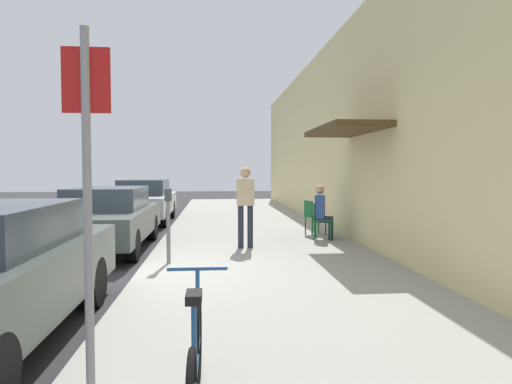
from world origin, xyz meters
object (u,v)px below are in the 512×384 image
object	(u,v)px
seated_patron_0	(322,210)
cafe_chair_1	(313,215)
street_sign	(87,189)
pedestrian_standing	(245,201)
parked_car_1	(107,218)
bicycle_0	(195,363)
cafe_chair_0	(320,218)
parking_meter	(168,220)
parked_car_2	(144,200)

from	to	relation	value
seated_patron_0	cafe_chair_1	distance (m)	0.81
street_sign	pedestrian_standing	distance (m)	6.48
parked_car_1	bicycle_0	distance (m)	7.52
parked_car_1	cafe_chair_0	xyz separation A→B (m)	(4.86, 0.33, -0.09)
cafe_chair_0	parking_meter	bearing A→B (deg)	-143.16
cafe_chair_0	cafe_chair_1	world-z (taller)	same
cafe_chair_0	pedestrian_standing	size ratio (longest dim) A/B	0.51
seated_patron_0	cafe_chair_0	bearing A→B (deg)	162.74
seated_patron_0	bicycle_0	bearing A→B (deg)	-109.77
parking_meter	pedestrian_standing	xyz separation A→B (m)	(1.46, 1.42, 0.23)
parked_car_1	street_sign	xyz separation A→B (m)	(1.50, -7.01, 0.92)
bicycle_0	pedestrian_standing	world-z (taller)	pedestrian_standing
bicycle_0	seated_patron_0	xyz separation A→B (m)	(2.69, 7.49, 0.34)
cafe_chair_0	parked_car_2	bearing A→B (deg)	134.68
parked_car_2	cafe_chair_1	bearing A→B (deg)	-40.52
parking_meter	pedestrian_standing	size ratio (longest dim) A/B	0.78
parking_meter	cafe_chair_0	xyz separation A→B (m)	(3.31, 2.48, -0.26)
parked_car_2	cafe_chair_0	world-z (taller)	parked_car_2
parked_car_1	cafe_chair_1	bearing A→B (deg)	12.65
parking_meter	bicycle_0	xyz separation A→B (m)	(0.67, -5.03, -0.41)
street_sign	bicycle_0	world-z (taller)	street_sign
street_sign	cafe_chair_0	xyz separation A→B (m)	(3.36, 7.34, -1.02)
bicycle_0	pedestrian_standing	distance (m)	6.53
parking_meter	cafe_chair_0	world-z (taller)	parking_meter
parked_car_2	pedestrian_standing	distance (m)	6.70
parked_car_1	cafe_chair_1	size ratio (longest dim) A/B	5.06
cafe_chair_1	pedestrian_standing	distance (m)	2.64
parking_meter	bicycle_0	world-z (taller)	parking_meter
parked_car_1	seated_patron_0	xyz separation A→B (m)	(4.92, 0.31, 0.10)
parked_car_2	cafe_chair_0	bearing A→B (deg)	-45.32
parked_car_1	bicycle_0	world-z (taller)	parked_car_1
parked_car_2	seated_patron_0	xyz separation A→B (m)	(4.92, -4.93, 0.08)
street_sign	pedestrian_standing	size ratio (longest dim) A/B	1.53
street_sign	cafe_chair_1	size ratio (longest dim) A/B	2.99
cafe_chair_1	pedestrian_standing	world-z (taller)	pedestrian_standing
cafe_chair_1	pedestrian_standing	xyz separation A→B (m)	(-1.85, -1.82, 0.50)
seated_patron_0	parking_meter	bearing A→B (deg)	-143.83
parked_car_1	parked_car_2	distance (m)	5.24
parked_car_1	street_sign	size ratio (longest dim) A/B	1.69
parked_car_1	seated_patron_0	bearing A→B (deg)	3.61
parked_car_2	cafe_chair_1	size ratio (longest dim) A/B	5.06
cafe_chair_0	seated_patron_0	world-z (taller)	seated_patron_0
parking_meter	seated_patron_0	distance (m)	4.17
parked_car_1	cafe_chair_0	bearing A→B (deg)	3.87
cafe_chair_1	cafe_chair_0	bearing A→B (deg)	-89.92
cafe_chair_1	street_sign	bearing A→B (deg)	-112.53
street_sign	cafe_chair_0	distance (m)	8.13
cafe_chair_0	seated_patron_0	size ratio (longest dim) A/B	0.67
parked_car_1	seated_patron_0	distance (m)	4.93
parked_car_1	street_sign	bearing A→B (deg)	-77.92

